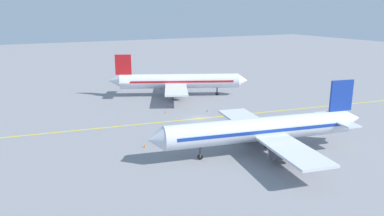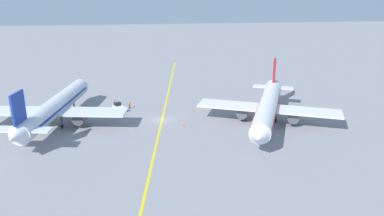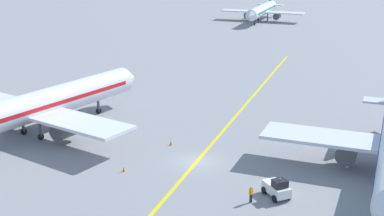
% 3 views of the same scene
% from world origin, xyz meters
% --- Properties ---
extents(ground_plane, '(400.00, 400.00, 0.00)m').
position_xyz_m(ground_plane, '(0.00, 0.00, 0.00)').
color(ground_plane, gray).
extents(apron_yellow_centreline, '(16.28, 119.00, 0.01)m').
position_xyz_m(apron_yellow_centreline, '(0.00, 0.00, 0.00)').
color(apron_yellow_centreline, yellow).
rests_on(apron_yellow_centreline, ground).
extents(airplane_at_gate, '(27.78, 33.80, 10.60)m').
position_xyz_m(airplane_at_gate, '(-20.78, 4.93, 3.71)').
color(airplane_at_gate, silver).
rests_on(airplane_at_gate, ground).
extents(airplane_adjacent_stand, '(28.48, 35.43, 10.60)m').
position_xyz_m(airplane_adjacent_stand, '(20.77, 0.30, 3.71)').
color(airplane_adjacent_stand, silver).
rests_on(airplane_adjacent_stand, ground).
extents(baggage_tug_white, '(2.94, 3.32, 2.11)m').
position_xyz_m(baggage_tug_white, '(9.04, -6.83, 0.90)').
color(baggage_tug_white, white).
rests_on(baggage_tug_white, ground).
extents(ground_crew_worker, '(0.36, 0.52, 1.68)m').
position_xyz_m(ground_crew_worker, '(6.74, -8.47, 0.91)').
color(ground_crew_worker, '#23232D').
rests_on(ground_crew_worker, ground).
extents(traffic_cone_near_nose, '(0.32, 0.32, 0.55)m').
position_xyz_m(traffic_cone_near_nose, '(10.62, -15.22, 0.28)').
color(traffic_cone_near_nose, orange).
rests_on(traffic_cone_near_nose, ground).
extents(traffic_cone_mid_apron, '(0.32, 0.32, 0.55)m').
position_xyz_m(traffic_cone_mid_apron, '(-7.00, -4.13, 0.28)').
color(traffic_cone_mid_apron, orange).
rests_on(traffic_cone_mid_apron, ground).
extents(traffic_cone_by_wingtip, '(0.32, 0.32, 0.55)m').
position_xyz_m(traffic_cone_by_wingtip, '(-3.97, 4.31, 0.28)').
color(traffic_cone_by_wingtip, orange).
rests_on(traffic_cone_by_wingtip, ground).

